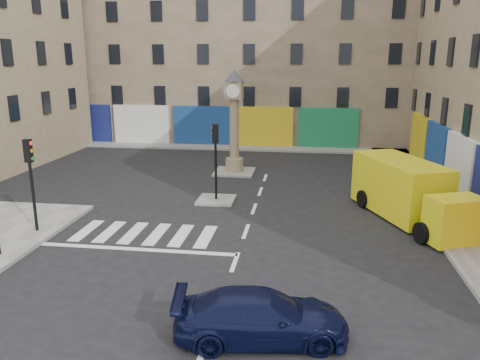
% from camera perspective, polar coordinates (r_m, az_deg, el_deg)
% --- Properties ---
extents(ground, '(120.00, 120.00, 0.00)m').
position_cam_1_polar(ground, '(15.55, -1.18, -11.50)').
color(ground, black).
rests_on(ground, ground).
extents(sidewalk_right, '(2.60, 30.00, 0.15)m').
position_cam_1_polar(sidewalk_right, '(25.56, 22.30, -1.90)').
color(sidewalk_right, gray).
rests_on(sidewalk_right, ground).
extents(sidewalk_far, '(32.00, 2.40, 0.15)m').
position_cam_1_polar(sidewalk_far, '(37.15, -1.83, 4.06)').
color(sidewalk_far, gray).
rests_on(sidewalk_far, ground).
extents(island_near, '(1.80, 1.80, 0.12)m').
position_cam_1_polar(island_near, '(23.21, -2.92, -2.43)').
color(island_near, gray).
rests_on(island_near, ground).
extents(island_far, '(2.40, 2.40, 0.12)m').
position_cam_1_polar(island_far, '(28.92, -0.69, 1.00)').
color(island_far, gray).
rests_on(island_far, ground).
extents(building_far, '(32.00, 10.00, 17.00)m').
position_cam_1_polar(building_far, '(42.29, -0.53, 16.80)').
color(building_far, gray).
rests_on(building_far, ground).
extents(traffic_light_left_far, '(0.28, 0.22, 3.70)m').
position_cam_1_polar(traffic_light_left_far, '(19.95, -24.19, 1.07)').
color(traffic_light_left_far, black).
rests_on(traffic_light_left_far, sidewalk_left).
extents(traffic_light_island, '(0.28, 0.22, 3.70)m').
position_cam_1_polar(traffic_light_island, '(22.60, -3.00, 3.72)').
color(traffic_light_island, black).
rests_on(traffic_light_island, island_near).
extents(clock_pillar, '(1.20, 1.20, 6.10)m').
position_cam_1_polar(clock_pillar, '(28.30, -0.71, 7.89)').
color(clock_pillar, '#9A8864').
rests_on(clock_pillar, island_far).
extents(navy_sedan, '(4.56, 2.40, 1.26)m').
position_cam_1_polar(navy_sedan, '(12.10, 2.58, -16.27)').
color(navy_sedan, black).
rests_on(navy_sedan, ground).
extents(yellow_van, '(4.43, 7.17, 2.51)m').
position_cam_1_polar(yellow_van, '(21.55, 19.80, -1.35)').
color(yellow_van, yellow).
rests_on(yellow_van, ground).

